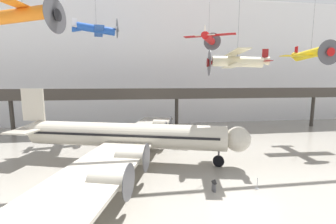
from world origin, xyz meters
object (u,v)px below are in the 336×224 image
airliner_silver_main (125,136)px  suspended_plane_cream_biplane (237,61)px  stanchion_barrier (257,185)px  info_sign_pedestal (214,187)px  suspended_plane_yellow_lowwing (311,54)px  suspended_plane_orange_highwing (23,14)px  suspended_plane_red_highwing (209,38)px  suspended_plane_blue_trainer (96,29)px

airliner_silver_main → suspended_plane_cream_biplane: bearing=8.5°
stanchion_barrier → info_sign_pedestal: 4.16m
suspended_plane_yellow_lowwing → suspended_plane_orange_highwing: 37.81m
airliner_silver_main → suspended_plane_cream_biplane: suspended_plane_cream_biplane is taller
suspended_plane_red_highwing → info_sign_pedestal: bearing=-166.8°
airliner_silver_main → suspended_plane_blue_trainer: size_ratio=3.63×
airliner_silver_main → info_sign_pedestal: 12.44m
airliner_silver_main → stanchion_barrier: (12.36, -8.94, -2.93)m
suspended_plane_cream_biplane → stanchion_barrier: 13.79m
suspended_plane_red_highwing → info_sign_pedestal: suspended_plane_red_highwing is taller
airliner_silver_main → suspended_plane_cream_biplane: (13.16, -1.90, 8.90)m
suspended_plane_red_highwing → stanchion_barrier: 27.66m
suspended_plane_yellow_lowwing → suspended_plane_cream_biplane: 15.92m
suspended_plane_orange_highwing → airliner_silver_main: bearing=30.7°
info_sign_pedestal → stanchion_barrier: bearing=-20.1°
suspended_plane_red_highwing → suspended_plane_yellow_lowwing: bearing=-93.2°
suspended_plane_cream_biplane → info_sign_pedestal: suspended_plane_cream_biplane is taller
airliner_silver_main → info_sign_pedestal: size_ratio=27.20×
info_sign_pedestal → suspended_plane_blue_trainer: bearing=100.6°
suspended_plane_cream_biplane → suspended_plane_red_highwing: suspended_plane_red_highwing is taller
suspended_plane_yellow_lowwing → airliner_silver_main: bearing=-78.5°
airliner_silver_main → suspended_plane_blue_trainer: suspended_plane_blue_trainer is taller
suspended_plane_blue_trainer → suspended_plane_cream_biplane: 24.49m
suspended_plane_yellow_lowwing → suspended_plane_blue_trainer: bearing=-102.8°
suspended_plane_orange_highwing → info_sign_pedestal: size_ratio=7.64×
suspended_plane_orange_highwing → suspended_plane_cream_biplane: bearing=18.6°
airliner_silver_main → suspended_plane_blue_trainer: 20.85m
suspended_plane_blue_trainer → suspended_plane_orange_highwing: bearing=-116.0°
suspended_plane_yellow_lowwing → info_sign_pedestal: bearing=-53.2°
suspended_plane_orange_highwing → stanchion_barrier: 27.94m
suspended_plane_blue_trainer → stanchion_barrier: bearing=-61.9°
suspended_plane_orange_highwing → suspended_plane_blue_trainer: bearing=91.7°
suspended_plane_blue_trainer → suspended_plane_orange_highwing: size_ratio=0.98×
info_sign_pedestal → suspended_plane_cream_biplane: bearing=34.9°
airliner_silver_main → suspended_plane_blue_trainer: bearing=126.9°
suspended_plane_yellow_lowwing → suspended_plane_red_highwing: (-13.27, 8.50, 3.46)m
stanchion_barrier → suspended_plane_cream_biplane: bearing=83.5°
suspended_plane_red_highwing → info_sign_pedestal: (-6.28, -21.63, -16.96)m
stanchion_barrier → airliner_silver_main: bearing=144.1°
suspended_plane_orange_highwing → suspended_plane_yellow_lowwing: bearing=27.7°
suspended_plane_cream_biplane → suspended_plane_red_highwing: size_ratio=1.46×
suspended_plane_yellow_lowwing → suspended_plane_red_highwing: 16.13m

